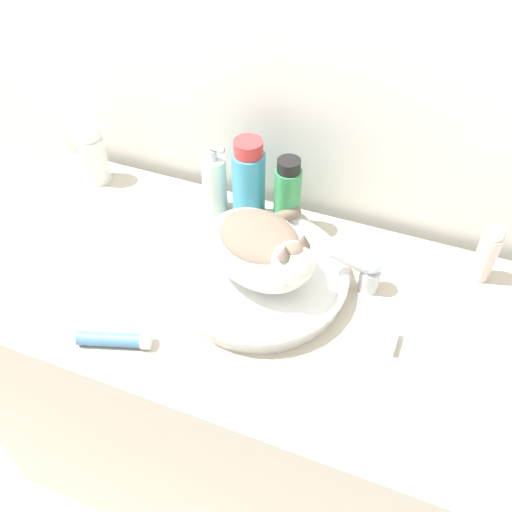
% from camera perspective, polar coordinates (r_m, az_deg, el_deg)
% --- Properties ---
extents(wall_back, '(8.00, 0.05, 2.40)m').
position_cam_1_polar(wall_back, '(1.22, 4.45, 18.97)').
color(wall_back, silver).
rests_on(wall_back, ground_plane).
extents(vanity_counter, '(1.27, 0.60, 0.87)m').
position_cam_1_polar(vanity_counter, '(1.51, -1.52, -14.44)').
color(vanity_counter, '#B2A893').
rests_on(vanity_counter, ground_plane).
extents(sink_basin, '(0.38, 0.38, 0.05)m').
position_cam_1_polar(sink_basin, '(1.14, 0.30, -2.06)').
color(sink_basin, silver).
rests_on(sink_basin, vanity_counter).
extents(cat, '(0.30, 0.33, 0.15)m').
position_cam_1_polar(cat, '(1.08, 0.68, 0.93)').
color(cat, silver).
rests_on(cat, sink_basin).
extents(faucet, '(0.12, 0.06, 0.11)m').
position_cam_1_polar(faucet, '(1.14, 11.55, -1.38)').
color(faucet, silver).
rests_on(faucet, vanity_counter).
extents(soap_pump_bottle, '(0.06, 0.06, 0.18)m').
position_cam_1_polar(soap_pump_bottle, '(1.30, -4.36, 7.53)').
color(soap_pump_bottle, silver).
rests_on(soap_pump_bottle, vanity_counter).
extents(lotion_bottle_white, '(0.06, 0.06, 0.17)m').
position_cam_1_polar(lotion_bottle_white, '(1.45, -16.77, 10.36)').
color(lotion_bottle_white, silver).
rests_on(lotion_bottle_white, vanity_counter).
extents(mouthwash_bottle, '(0.08, 0.08, 0.22)m').
position_cam_1_polar(mouthwash_bottle, '(1.25, -0.78, 7.68)').
color(mouthwash_bottle, teal).
rests_on(mouthwash_bottle, vanity_counter).
extents(shampoo_bottle_tall, '(0.06, 0.06, 0.19)m').
position_cam_1_polar(shampoo_bottle_tall, '(1.24, 3.30, 6.26)').
color(shampoo_bottle_tall, '#338C4C').
rests_on(shampoo_bottle_tall, vanity_counter).
extents(deodorant_stick, '(0.04, 0.04, 0.15)m').
position_cam_1_polar(deodorant_stick, '(1.23, 23.17, 0.36)').
color(deodorant_stick, silver).
rests_on(deodorant_stick, vanity_counter).
extents(cream_tube, '(0.15, 0.07, 0.03)m').
position_cam_1_polar(cream_tube, '(1.09, -14.58, -8.50)').
color(cream_tube, '#4C7FB2').
rests_on(cream_tube, vanity_counter).
extents(soap_bar, '(0.08, 0.05, 0.02)m').
position_cam_1_polar(soap_bar, '(1.09, 12.58, -8.32)').
color(soap_bar, silver).
rests_on(soap_bar, vanity_counter).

